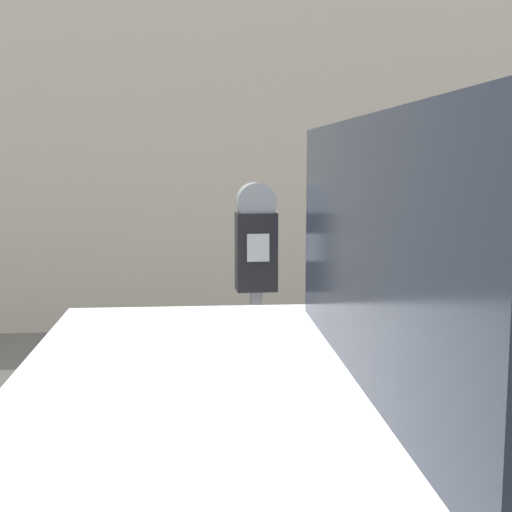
% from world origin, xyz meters
% --- Properties ---
extents(sidewalk, '(24.00, 2.80, 0.11)m').
position_xyz_m(sidewalk, '(0.00, 2.20, 0.05)').
color(sidewalk, '#ADAAA3').
rests_on(sidewalk, ground_plane).
extents(building_facade, '(24.00, 0.30, 4.53)m').
position_xyz_m(building_facade, '(0.00, 5.40, 2.27)').
color(building_facade, beige).
rests_on(building_facade, ground_plane).
extents(parking_meter, '(0.18, 0.15, 1.49)m').
position_xyz_m(parking_meter, '(-0.60, 1.33, 1.20)').
color(parking_meter, slate).
rests_on(parking_meter, sidewalk).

